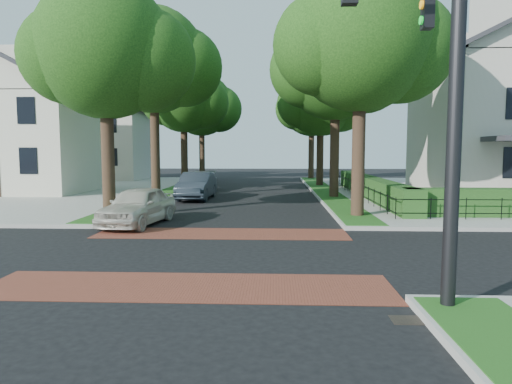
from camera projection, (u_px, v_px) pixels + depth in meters
ground at (209, 254)px, 13.22m from camera, size 120.00×120.00×0.00m
crosswalk_far at (222, 234)px, 16.41m from camera, size 9.00×2.20×0.01m
crosswalk_near at (188, 287)px, 10.04m from camera, size 9.00×2.20×0.01m
storm_drain at (410, 320)px, 8.07m from camera, size 0.65×0.45×0.01m
grass_strip_ne at (325, 190)px, 31.98m from camera, size 1.60×29.80×0.02m
grass_strip_nw at (173, 190)px, 32.44m from camera, size 1.60×29.80×0.02m
tree_right_near at (362, 41)px, 19.48m from camera, size 7.75×6.67×10.66m
tree_right_mid at (337, 67)px, 27.42m from camera, size 8.25×7.09×11.22m
tree_right_far at (322, 101)px, 36.45m from camera, size 7.25×6.23×9.74m
tree_right_back at (313, 107)px, 45.37m from camera, size 7.50×6.45×10.20m
tree_left_near at (109, 52)px, 19.97m from camera, size 7.50×6.45×10.20m
tree_left_mid at (156, 62)px, 27.84m from camera, size 8.00×6.88×11.48m
tree_left_far at (185, 99)px, 36.88m from camera, size 7.00×6.02×9.86m
tree_left_back at (203, 106)px, 45.83m from camera, size 7.75×6.66×10.44m
hedge_main_road at (370, 187)px, 27.75m from camera, size 1.00×18.00×1.20m
fence_main_road at (357, 189)px, 27.80m from camera, size 0.06×18.00×0.90m
house_left_near at (22, 120)px, 31.31m from camera, size 10.00×9.00×10.14m
house_left_far at (100, 129)px, 45.24m from camera, size 10.00×9.00×10.14m
traffic_signal at (441, 55)px, 8.19m from camera, size 2.17×2.00×8.00m
parked_car_front at (138, 206)px, 18.28m from camera, size 2.46×4.74×1.54m
parked_car_middle at (197, 186)px, 27.70m from camera, size 1.83×5.01×1.64m
parked_car_rear at (200, 181)px, 33.36m from camera, size 2.09×4.93×1.42m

